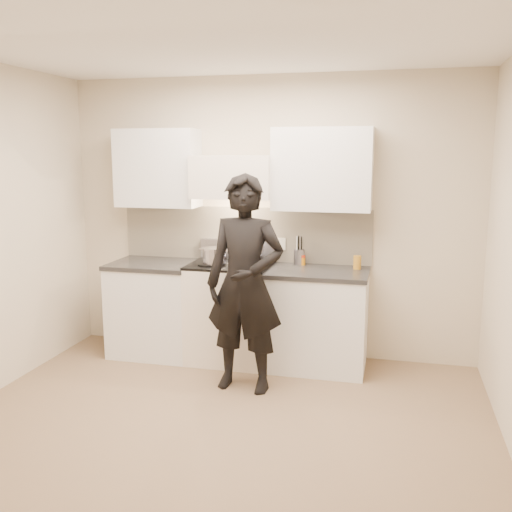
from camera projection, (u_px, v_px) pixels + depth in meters
The scene contains 11 objects.
ground_plane at pixel (216, 430), 4.12m from camera, with size 4.00×4.00×0.00m, color #7D6347.
room_shell at pixel (221, 205), 4.20m from camera, with size 4.04×3.54×2.70m.
stove at pixel (231, 311), 5.47m from camera, with size 0.76×0.65×0.96m.
counter_right at pixel (317, 319), 5.27m from camera, with size 0.92×0.67×0.92m.
counter_left at pixel (156, 308), 5.65m from camera, with size 0.82×0.67×0.92m.
wok at pixel (248, 251), 5.47m from camera, with size 0.32×0.40×0.26m.
stock_pot at pixel (214, 256), 5.29m from camera, with size 0.31×0.24×0.15m.
utensil_crock at pixel (299, 256), 5.45m from camera, with size 0.10×0.10×0.27m.
spice_jar at pixel (303, 260), 5.42m from camera, with size 0.04×0.04×0.10m.
oil_glass at pixel (357, 262), 5.23m from camera, with size 0.07×0.07×0.13m.
person at pixel (245, 284), 4.71m from camera, with size 0.66×0.44×1.81m, color black.
Camera 1 is at (1.19, -3.65, 1.98)m, focal length 40.00 mm.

